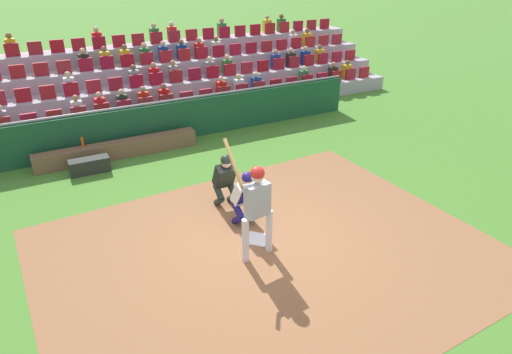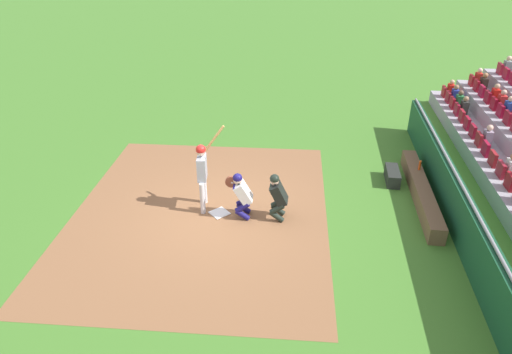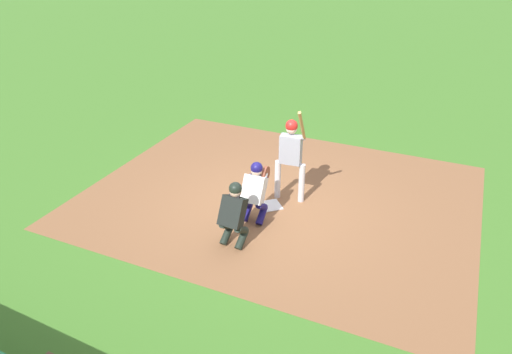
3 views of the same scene
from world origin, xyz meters
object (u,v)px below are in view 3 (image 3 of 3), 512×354
catcher_crouching (255,189)px  home_plate_umpire (234,212)px  home_plate_marker (270,206)px  batter_at_plate (291,151)px

catcher_crouching → home_plate_umpire: home_plate_umpire is taller
home_plate_marker → home_plate_umpire: home_plate_umpire is taller
home_plate_marker → batter_at_plate: bearing=61.0°
batter_at_plate → home_plate_umpire: batter_at_plate is taller
home_plate_umpire → home_plate_marker: bearing=89.0°
home_plate_marker → batter_at_plate: (0.25, 0.45, 1.13)m
catcher_crouching → home_plate_umpire: 0.92m
batter_at_plate → catcher_crouching: bearing=-106.0°
home_plate_marker → batter_at_plate: batter_at_plate is taller
home_plate_umpire → batter_at_plate: bearing=82.0°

